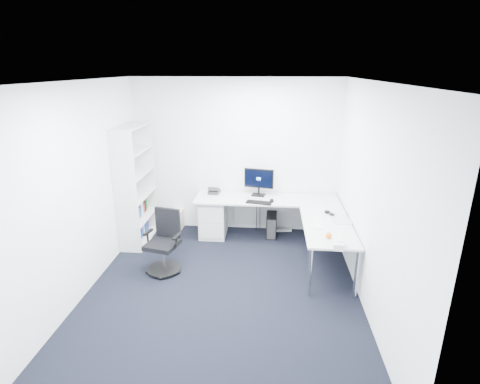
# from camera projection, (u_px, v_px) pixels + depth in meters

# --- Properties ---
(ground) EXTENTS (4.20, 4.20, 0.00)m
(ground) POSITION_uv_depth(u_px,v_px,m) (223.00, 290.00, 5.02)
(ground) COLOR black
(ceiling) EXTENTS (4.20, 4.20, 0.00)m
(ceiling) POSITION_uv_depth(u_px,v_px,m) (219.00, 81.00, 4.16)
(ceiling) COLOR white
(wall_back) EXTENTS (3.60, 0.02, 2.70)m
(wall_back) POSITION_uv_depth(u_px,v_px,m) (236.00, 157.00, 6.58)
(wall_back) COLOR white
(wall_back) RESTS_ON ground
(wall_front) EXTENTS (3.60, 0.02, 2.70)m
(wall_front) POSITION_uv_depth(u_px,v_px,m) (182.00, 294.00, 2.61)
(wall_front) COLOR white
(wall_front) RESTS_ON ground
(wall_left) EXTENTS (0.02, 4.20, 2.70)m
(wall_left) POSITION_uv_depth(u_px,v_px,m) (80.00, 192.00, 4.73)
(wall_left) COLOR white
(wall_left) RESTS_ON ground
(wall_right) EXTENTS (0.02, 4.20, 2.70)m
(wall_right) POSITION_uv_depth(u_px,v_px,m) (371.00, 200.00, 4.46)
(wall_right) COLOR white
(wall_right) RESTS_ON ground
(l_desk) EXTENTS (2.45, 1.37, 0.72)m
(l_desk) POSITION_uv_depth(u_px,v_px,m) (266.00, 226.00, 6.19)
(l_desk) COLOR #BDBFBF
(l_desk) RESTS_ON ground
(drawer_pedestal) EXTENTS (0.44, 0.55, 0.68)m
(drawer_pedestal) POSITION_uv_depth(u_px,v_px,m) (213.00, 217.00, 6.58)
(drawer_pedestal) COLOR #BDBFBF
(drawer_pedestal) RESTS_ON ground
(bookshelf) EXTENTS (0.39, 0.99, 1.98)m
(bookshelf) POSITION_uv_depth(u_px,v_px,m) (135.00, 185.00, 6.20)
(bookshelf) COLOR silver
(bookshelf) RESTS_ON ground
(task_chair) EXTENTS (0.62, 0.62, 0.92)m
(task_chair) POSITION_uv_depth(u_px,v_px,m) (162.00, 243.00, 5.35)
(task_chair) COLOR black
(task_chair) RESTS_ON ground
(black_pc_tower) EXTENTS (0.19, 0.41, 0.40)m
(black_pc_tower) POSITION_uv_depth(u_px,v_px,m) (271.00, 225.00, 6.61)
(black_pc_tower) COLOR black
(black_pc_tower) RESTS_ON ground
(beige_pc_tower) EXTENTS (0.18, 0.38, 0.36)m
(beige_pc_tower) POSITION_uv_depth(u_px,v_px,m) (177.00, 221.00, 6.85)
(beige_pc_tower) COLOR beige
(beige_pc_tower) RESTS_ON ground
(power_strip) EXTENTS (0.36, 0.10, 0.04)m
(power_strip) POSITION_uv_depth(u_px,v_px,m) (282.00, 230.00, 6.83)
(power_strip) COLOR silver
(power_strip) RESTS_ON ground
(monitor) EXTENTS (0.54, 0.26, 0.49)m
(monitor) POSITION_uv_depth(u_px,v_px,m) (259.00, 182.00, 6.46)
(monitor) COLOR black
(monitor) RESTS_ON l_desk
(black_keyboard) EXTENTS (0.44, 0.22, 0.02)m
(black_keyboard) POSITION_uv_depth(u_px,v_px,m) (259.00, 202.00, 6.17)
(black_keyboard) COLOR black
(black_keyboard) RESTS_ON l_desk
(mouse) EXTENTS (0.07, 0.10, 0.03)m
(mouse) POSITION_uv_depth(u_px,v_px,m) (272.00, 201.00, 6.24)
(mouse) COLOR black
(mouse) RESTS_ON l_desk
(desk_phone) EXTENTS (0.21, 0.21, 0.13)m
(desk_phone) POSITION_uv_depth(u_px,v_px,m) (214.00, 190.00, 6.62)
(desk_phone) COLOR #29292B
(desk_phone) RESTS_ON l_desk
(laptop) EXTENTS (0.43, 0.42, 0.26)m
(laptop) POSITION_uv_depth(u_px,v_px,m) (341.00, 212.00, 5.45)
(laptop) COLOR silver
(laptop) RESTS_ON l_desk
(white_keyboard) EXTENTS (0.18, 0.44, 0.01)m
(white_keyboard) POSITION_uv_depth(u_px,v_px,m) (318.00, 223.00, 5.37)
(white_keyboard) COLOR silver
(white_keyboard) RESTS_ON l_desk
(headphones) EXTENTS (0.19, 0.23, 0.05)m
(headphones) POSITION_uv_depth(u_px,v_px,m) (330.00, 213.00, 5.70)
(headphones) COLOR black
(headphones) RESTS_ON l_desk
(orange_fruit) EXTENTS (0.08, 0.08, 0.08)m
(orange_fruit) POSITION_uv_depth(u_px,v_px,m) (329.00, 235.00, 4.90)
(orange_fruit) COLOR orange
(orange_fruit) RESTS_ON l_desk
(tissue_box) EXTENTS (0.15, 0.25, 0.08)m
(tissue_box) POSITION_uv_depth(u_px,v_px,m) (338.00, 244.00, 4.66)
(tissue_box) COLOR silver
(tissue_box) RESTS_ON l_desk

